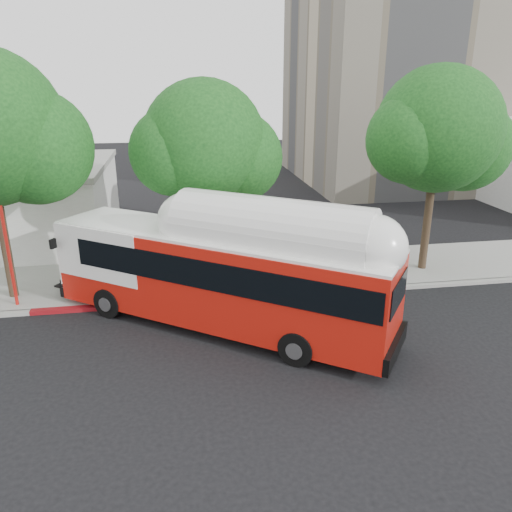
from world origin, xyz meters
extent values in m
plane|color=black|center=(0.00, 0.00, 0.00)|extent=(120.00, 120.00, 0.00)
cube|color=gray|center=(0.00, 6.50, 0.07)|extent=(60.00, 5.00, 0.15)
cube|color=gray|center=(0.00, 3.90, 0.07)|extent=(60.00, 0.30, 0.15)
cube|color=maroon|center=(-3.00, 3.90, 0.08)|extent=(10.00, 0.32, 0.16)
cylinder|color=#2D2116|center=(-9.00, 5.50, 3.04)|extent=(0.36, 0.36, 6.08)
sphere|color=#113E14|center=(-7.41, 5.70, 6.08)|extent=(4.35, 4.35, 4.35)
cylinder|color=#2D2116|center=(-1.00, 6.00, 2.72)|extent=(0.36, 0.36, 5.44)
sphere|color=#113E14|center=(-1.00, 6.00, 6.12)|extent=(5.00, 5.00, 5.00)
sphere|color=#113E14|center=(0.38, 6.20, 5.44)|extent=(3.75, 3.75, 3.75)
cylinder|color=#2D2116|center=(9.00, 5.80, 2.88)|extent=(0.36, 0.36, 5.76)
sphere|color=#113E14|center=(9.00, 5.80, 6.48)|extent=(5.40, 5.40, 5.40)
sphere|color=#113E14|center=(10.48, 6.00, 5.76)|extent=(4.05, 4.05, 4.05)
cube|color=#BA160C|center=(-0.95, 1.83, 1.88)|extent=(11.73, 9.52, 3.02)
cube|color=black|center=(-0.53, 1.52, 2.50)|extent=(10.75, 8.84, 0.99)
cube|color=white|center=(-0.95, 1.83, 3.43)|extent=(11.68, 9.45, 0.10)
cube|color=white|center=(0.74, 0.61, 3.70)|extent=(6.63, 5.59, 0.57)
cube|color=black|center=(-6.48, 5.82, 0.52)|extent=(1.77, 2.01, 0.06)
imported|color=#203D95|center=(-6.48, 5.82, 1.02)|extent=(1.55, 1.82, 0.94)
cylinder|color=red|center=(-8.63, 4.57, 2.11)|extent=(0.13, 0.13, 4.22)
camera|label=1|loc=(-2.28, -14.56, 8.49)|focal=35.00mm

